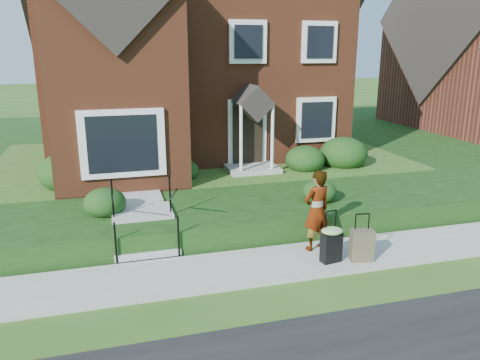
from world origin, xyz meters
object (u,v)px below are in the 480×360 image
object	(u,v)px
woman	(317,210)
suitcase_olive	(362,245)
front_steps	(144,225)
suitcase_black	(332,242)

from	to	relation	value
woman	suitcase_olive	bearing A→B (deg)	116.95
front_steps	suitcase_olive	bearing A→B (deg)	-27.58
woman	front_steps	bearing A→B (deg)	-35.63
suitcase_black	suitcase_olive	distance (m)	0.66
front_steps	suitcase_olive	distance (m)	4.87
front_steps	suitcase_olive	xyz separation A→B (m)	(4.31, -2.25, -0.05)
front_steps	suitcase_black	distance (m)	4.25
woman	suitcase_olive	world-z (taller)	woman
suitcase_black	suitcase_olive	size ratio (longest dim) A/B	1.09
front_steps	woman	size ratio (longest dim) A/B	1.11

